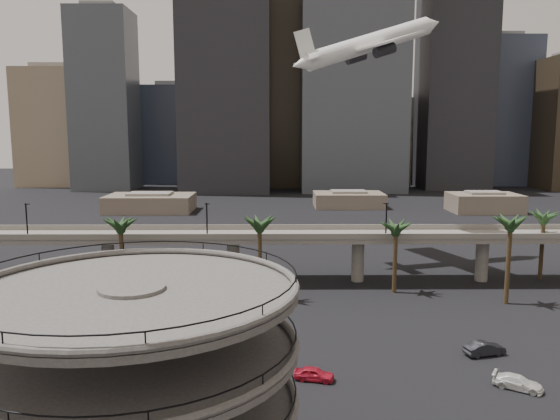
{
  "coord_description": "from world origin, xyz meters",
  "views": [
    {
      "loc": [
        -3.5,
        -38.88,
        26.4
      ],
      "look_at": [
        -2.97,
        28.0,
        16.68
      ],
      "focal_mm": 35.0,
      "sensor_mm": 36.0,
      "label": 1
    }
  ],
  "objects_px": {
    "overpass": "(296,240)",
    "car_b": "(485,349)",
    "airborne_jet": "(369,44)",
    "car_a": "(314,374)",
    "car_c": "(518,382)",
    "parking_ramp": "(135,378)"
  },
  "relations": [
    {
      "from": "overpass",
      "to": "car_b",
      "type": "relative_size",
      "value": 26.48
    },
    {
      "from": "airborne_jet",
      "to": "car_a",
      "type": "height_order",
      "value": "airborne_jet"
    },
    {
      "from": "overpass",
      "to": "car_a",
      "type": "height_order",
      "value": "overpass"
    },
    {
      "from": "airborne_jet",
      "to": "car_b",
      "type": "distance_m",
      "value": 65.3
    },
    {
      "from": "car_a",
      "to": "car_b",
      "type": "relative_size",
      "value": 0.87
    },
    {
      "from": "airborne_jet",
      "to": "overpass",
      "type": "bearing_deg",
      "value": -152.23
    },
    {
      "from": "car_a",
      "to": "car_c",
      "type": "xyz_separation_m",
      "value": [
        20.91,
        -2.1,
        -0.02
      ]
    },
    {
      "from": "car_b",
      "to": "car_c",
      "type": "distance_m",
      "value": 8.57
    },
    {
      "from": "car_a",
      "to": "car_b",
      "type": "bearing_deg",
      "value": -59.22
    },
    {
      "from": "airborne_jet",
      "to": "car_c",
      "type": "height_order",
      "value": "airborne_jet"
    },
    {
      "from": "overpass",
      "to": "car_b",
      "type": "distance_m",
      "value": 39.34
    },
    {
      "from": "parking_ramp",
      "to": "car_c",
      "type": "bearing_deg",
      "value": 27.57
    },
    {
      "from": "parking_ramp",
      "to": "overpass",
      "type": "distance_m",
      "value": 60.46
    },
    {
      "from": "car_c",
      "to": "car_b",
      "type": "bearing_deg",
      "value": 32.65
    },
    {
      "from": "parking_ramp",
      "to": "car_c",
      "type": "height_order",
      "value": "parking_ramp"
    },
    {
      "from": "parking_ramp",
      "to": "airborne_jet",
      "type": "bearing_deg",
      "value": 69.83
    },
    {
      "from": "car_a",
      "to": "overpass",
      "type": "bearing_deg",
      "value": 14.28
    },
    {
      "from": "overpass",
      "to": "car_a",
      "type": "bearing_deg",
      "value": -89.17
    },
    {
      "from": "parking_ramp",
      "to": "car_a",
      "type": "distance_m",
      "value": 25.9
    },
    {
      "from": "airborne_jet",
      "to": "car_c",
      "type": "xyz_separation_m",
      "value": [
        6.64,
        -57.77,
        -42.55
      ]
    },
    {
      "from": "airborne_jet",
      "to": "car_b",
      "type": "xyz_separation_m",
      "value": [
        6.45,
        -49.2,
        -42.45
      ]
    },
    {
      "from": "overpass",
      "to": "airborne_jet",
      "type": "xyz_separation_m",
      "value": [
        14.83,
        16.76,
        35.92
      ]
    }
  ]
}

